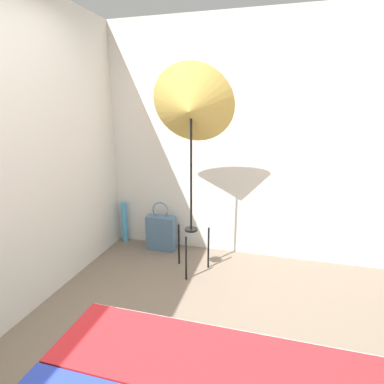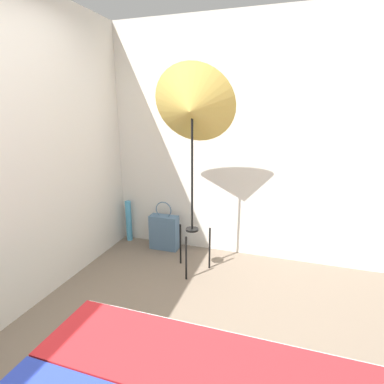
% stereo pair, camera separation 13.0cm
% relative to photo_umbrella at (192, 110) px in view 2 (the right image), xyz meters
% --- Properties ---
extents(wall_back, '(8.00, 0.05, 2.60)m').
position_rel_photo_umbrella_xyz_m(wall_back, '(0.32, 0.58, -0.34)').
color(wall_back, silver).
rests_on(wall_back, ground_plane).
extents(wall_side_left, '(0.05, 8.00, 2.60)m').
position_rel_photo_umbrella_xyz_m(wall_side_left, '(-1.14, -0.49, -0.34)').
color(wall_side_left, silver).
rests_on(wall_side_left, ground_plane).
extents(photo_umbrella, '(0.79, 0.49, 2.05)m').
position_rel_photo_umbrella_xyz_m(photo_umbrella, '(0.00, 0.00, 0.00)').
color(photo_umbrella, black).
rests_on(photo_umbrella, ground_plane).
extents(tote_bag, '(0.34, 0.14, 0.60)m').
position_rel_photo_umbrella_xyz_m(tote_bag, '(-0.48, 0.38, -1.43)').
color(tote_bag, slate).
rests_on(tote_bag, ground_plane).
extents(paper_roll, '(0.07, 0.07, 0.53)m').
position_rel_photo_umbrella_xyz_m(paper_roll, '(-1.01, 0.47, -1.38)').
color(paper_roll, '#4CA3D1').
rests_on(paper_roll, ground_plane).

